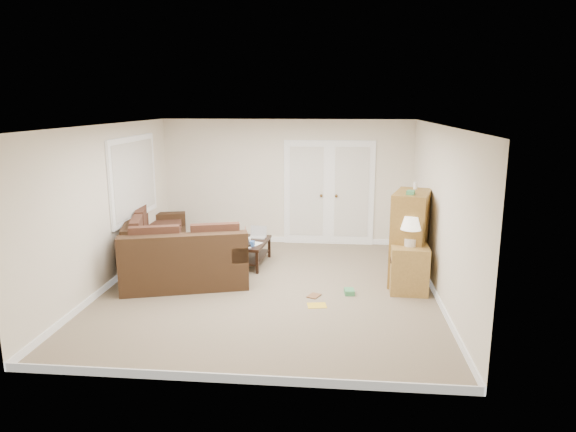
# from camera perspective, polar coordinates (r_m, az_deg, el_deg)

# --- Properties ---
(floor) EXTENTS (5.50, 5.50, 0.00)m
(floor) POSITION_cam_1_polar(r_m,az_deg,el_deg) (8.01, -2.07, -8.09)
(floor) COLOR gray
(floor) RESTS_ON ground
(ceiling) EXTENTS (5.00, 5.50, 0.02)m
(ceiling) POSITION_cam_1_polar(r_m,az_deg,el_deg) (7.51, -2.22, 10.07)
(ceiling) COLOR silver
(ceiling) RESTS_ON wall_back
(wall_left) EXTENTS (0.02, 5.50, 2.50)m
(wall_left) POSITION_cam_1_polar(r_m,az_deg,el_deg) (8.36, -19.38, 0.99)
(wall_left) COLOR white
(wall_left) RESTS_ON floor
(wall_right) EXTENTS (0.02, 5.50, 2.50)m
(wall_right) POSITION_cam_1_polar(r_m,az_deg,el_deg) (7.74, 16.52, 0.31)
(wall_right) COLOR white
(wall_right) RESTS_ON floor
(wall_back) EXTENTS (5.00, 0.02, 2.50)m
(wall_back) POSITION_cam_1_polar(r_m,az_deg,el_deg) (10.35, -0.14, 3.79)
(wall_back) COLOR white
(wall_back) RESTS_ON floor
(wall_front) EXTENTS (5.00, 0.02, 2.50)m
(wall_front) POSITION_cam_1_polar(r_m,az_deg,el_deg) (5.04, -6.28, -5.68)
(wall_front) COLOR white
(wall_front) RESTS_ON floor
(baseboards) EXTENTS (5.00, 5.50, 0.10)m
(baseboards) POSITION_cam_1_polar(r_m,az_deg,el_deg) (7.99, -2.07, -7.75)
(baseboards) COLOR white
(baseboards) RESTS_ON floor
(french_doors) EXTENTS (1.80, 0.05, 2.13)m
(french_doors) POSITION_cam_1_polar(r_m,az_deg,el_deg) (10.31, 4.56, 2.50)
(french_doors) COLOR white
(french_doors) RESTS_ON floor
(window_left) EXTENTS (0.05, 1.92, 1.42)m
(window_left) POSITION_cam_1_polar(r_m,az_deg,el_deg) (9.21, -16.74, 4.06)
(window_left) COLOR white
(window_left) RESTS_ON wall_left
(sectional_sofa) EXTENTS (2.68, 3.07, 0.90)m
(sectional_sofa) POSITION_cam_1_polar(r_m,az_deg,el_deg) (8.91, -13.13, -3.88)
(sectional_sofa) COLOR #3B2616
(sectional_sofa) RESTS_ON floor
(coffee_table) EXTENTS (0.60, 1.07, 0.70)m
(coffee_table) POSITION_cam_1_polar(r_m,az_deg,el_deg) (9.14, -4.04, -3.97)
(coffee_table) COLOR black
(coffee_table) RESTS_ON floor
(tv_armoire) EXTENTS (0.74, 1.02, 1.58)m
(tv_armoire) POSITION_cam_1_polar(r_m,az_deg,el_deg) (8.31, 13.41, -2.30)
(tv_armoire) COLOR olive
(tv_armoire) RESTS_ON floor
(side_cabinet) EXTENTS (0.58, 0.58, 1.17)m
(side_cabinet) POSITION_cam_1_polar(r_m,az_deg,el_deg) (7.98, 13.30, -5.31)
(side_cabinet) COLOR #A37C3B
(side_cabinet) RESTS_ON floor
(space_heater) EXTENTS (0.12, 0.11, 0.27)m
(space_heater) POSITION_cam_1_polar(r_m,az_deg,el_deg) (10.30, 11.66, -2.85)
(space_heater) COLOR white
(space_heater) RESTS_ON floor
(floor_magazine) EXTENTS (0.30, 0.25, 0.01)m
(floor_magazine) POSITION_cam_1_polar(r_m,az_deg,el_deg) (7.39, 3.23, -9.89)
(floor_magazine) COLOR yellow
(floor_magazine) RESTS_ON floor
(floor_greenbox) EXTENTS (0.16, 0.20, 0.08)m
(floor_greenbox) POSITION_cam_1_polar(r_m,az_deg,el_deg) (7.84, 6.82, -8.35)
(floor_greenbox) COLOR #429359
(floor_greenbox) RESTS_ON floor
(floor_book) EXTENTS (0.23, 0.26, 0.02)m
(floor_book) POSITION_cam_1_polar(r_m,az_deg,el_deg) (7.75, 2.38, -8.74)
(floor_book) COLOR brown
(floor_book) RESTS_ON floor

